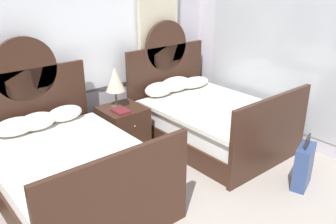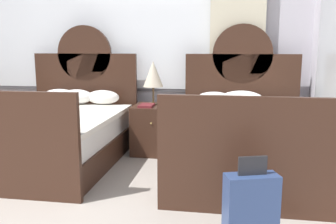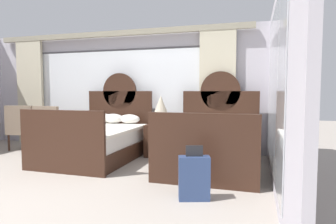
{
  "view_description": "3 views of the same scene",
  "coord_description": "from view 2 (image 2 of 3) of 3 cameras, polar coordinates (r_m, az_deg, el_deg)",
  "views": [
    {
      "loc": [
        -1.16,
        -0.64,
        2.45
      ],
      "look_at": [
        1.37,
        2.38,
        0.86
      ],
      "focal_mm": 37.81,
      "sensor_mm": 36.0,
      "label": 1
    },
    {
      "loc": [
        2.24,
        -1.32,
        1.41
      ],
      "look_at": [
        1.67,
        2.18,
        0.77
      ],
      "focal_mm": 38.63,
      "sensor_mm": 36.0,
      "label": 2
    },
    {
      "loc": [
        3.12,
        -2.27,
        1.32
      ],
      "look_at": [
        1.8,
        2.13,
        0.99
      ],
      "focal_mm": 31.16,
      "sensor_mm": 36.0,
      "label": 3
    }
  ],
  "objects": [
    {
      "name": "suitcase_on_floor",
      "position": [
        2.71,
        12.92,
        -14.86
      ],
      "size": [
        0.41,
        0.27,
        0.67
      ],
      "color": "navy",
      "rests_on": "ground_plane"
    },
    {
      "name": "bed_near_window",
      "position": [
        4.66,
        -17.15,
        -3.17
      ],
      "size": [
        1.54,
        2.14,
        1.72
      ],
      "color": "#382116",
      "rests_on": "ground_plane"
    },
    {
      "name": "bed_near_mirror",
      "position": [
        4.19,
        11.72,
        -4.33
      ],
      "size": [
        1.54,
        2.14,
        1.72
      ],
      "color": "#382116",
      "rests_on": "ground_plane"
    },
    {
      "name": "book_on_nightstand",
      "position": [
        4.71,
        -3.4,
        1.03
      ],
      "size": [
        0.18,
        0.26,
        0.03
      ],
      "color": "maroon",
      "rests_on": "nightstand_between_beds"
    },
    {
      "name": "table_lamp_on_nightstand",
      "position": [
        4.83,
        -2.36,
        5.93
      ],
      "size": [
        0.27,
        0.27,
        0.58
      ],
      "color": "brown",
      "rests_on": "nightstand_between_beds"
    },
    {
      "name": "nightstand_between_beds",
      "position": [
        4.86,
        -1.94,
        -2.71
      ],
      "size": [
        0.58,
        0.61,
        0.64
      ],
      "color": "#382116",
      "rests_on": "ground_plane"
    },
    {
      "name": "wall_back_window",
      "position": [
        5.7,
        -14.04,
        9.96
      ],
      "size": [
        6.74,
        0.22,
        2.7
      ],
      "color": "silver",
      "rests_on": "ground_plane"
    }
  ]
}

